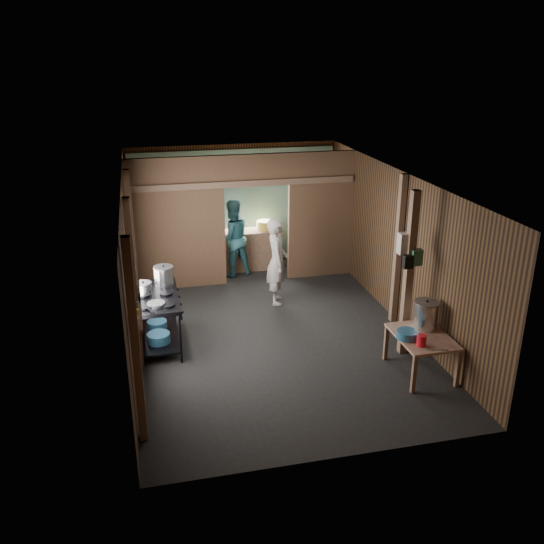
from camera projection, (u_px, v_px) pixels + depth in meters
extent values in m
cube|color=#272727|center=(269.00, 328.00, 10.01)|extent=(4.50, 7.00, 0.00)
cube|color=#302B28|center=(269.00, 178.00, 9.07)|extent=(4.50, 7.00, 0.00)
cube|color=brown|center=(234.00, 204.00, 12.72)|extent=(4.50, 0.00, 2.60)
cube|color=brown|center=(341.00, 360.00, 6.36)|extent=(4.50, 0.00, 2.60)
cube|color=brown|center=(128.00, 267.00, 9.06)|extent=(0.00, 7.00, 2.60)
cube|color=brown|center=(397.00, 246.00, 10.02)|extent=(0.00, 7.00, 2.60)
cube|color=brown|center=(177.00, 225.00, 11.26)|extent=(1.85, 0.10, 2.60)
cube|color=brown|center=(320.00, 215.00, 11.87)|extent=(1.35, 0.10, 2.60)
cube|color=brown|center=(256.00, 169.00, 11.23)|extent=(1.30, 0.10, 0.60)
cube|color=#659C94|center=(234.00, 207.00, 12.69)|extent=(4.40, 0.06, 2.50)
cube|color=#947158|center=(252.00, 249.00, 12.60)|extent=(1.20, 0.50, 0.85)
cylinder|color=beige|center=(245.00, 177.00, 12.47)|extent=(0.20, 0.03, 0.20)
cube|color=#947158|center=(135.00, 344.00, 6.71)|extent=(0.10, 0.12, 2.60)
cube|color=#947158|center=(134.00, 286.00, 8.35)|extent=(0.10, 0.12, 2.60)
cube|color=#947158|center=(132.00, 243.00, 10.17)|extent=(0.10, 0.12, 2.60)
cube|color=#947158|center=(398.00, 250.00, 9.82)|extent=(0.10, 0.12, 2.60)
cube|color=#947158|center=(408.00, 275.00, 8.75)|extent=(0.12, 0.12, 2.60)
cube|color=#947158|center=(244.00, 183.00, 11.23)|extent=(4.40, 0.12, 0.12)
cylinder|color=gray|center=(129.00, 238.00, 9.31)|extent=(0.03, 0.34, 0.34)
cylinder|color=black|center=(129.00, 237.00, 9.71)|extent=(0.03, 0.30, 0.30)
cube|color=#947158|center=(136.00, 318.00, 7.14)|extent=(0.14, 0.80, 0.03)
cylinder|color=beige|center=(136.00, 321.00, 6.89)|extent=(0.07, 0.07, 0.10)
cylinder|color=yellow|center=(136.00, 313.00, 7.12)|extent=(0.08, 0.08, 0.10)
cylinder|color=#316542|center=(136.00, 306.00, 7.32)|extent=(0.06, 0.06, 0.10)
cube|color=beige|center=(406.00, 243.00, 8.64)|extent=(0.22, 0.15, 0.32)
cube|color=#316542|center=(416.00, 257.00, 8.60)|extent=(0.16, 0.12, 0.24)
cube|color=black|center=(408.00, 262.00, 8.57)|extent=(0.14, 0.10, 0.20)
cylinder|color=teal|center=(159.00, 338.00, 9.13)|extent=(0.36, 0.36, 0.15)
cylinder|color=teal|center=(157.00, 325.00, 9.59)|extent=(0.32, 0.32, 0.13)
cylinder|color=teal|center=(407.00, 335.00, 8.32)|extent=(0.35, 0.35, 0.11)
cylinder|color=red|center=(421.00, 340.00, 8.11)|extent=(0.16, 0.16, 0.16)
cube|color=silver|center=(437.00, 350.00, 8.01)|extent=(0.30, 0.13, 0.01)
cylinder|color=yellow|center=(265.00, 225.00, 12.47)|extent=(0.34, 0.34, 0.19)
imported|color=beige|center=(277.00, 261.00, 10.75)|extent=(0.49, 0.65, 1.63)
imported|color=teal|center=(232.00, 238.00, 12.05)|extent=(0.92, 0.79, 1.63)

